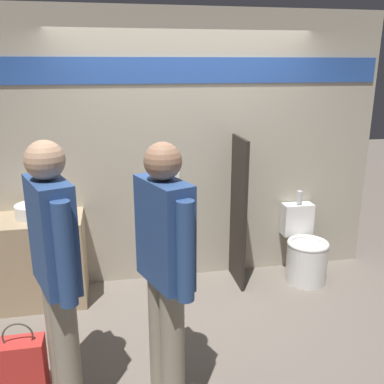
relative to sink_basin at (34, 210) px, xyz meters
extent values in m
plane|color=#70665B|center=(1.44, -0.36, -0.90)|extent=(16.00, 16.00, 0.00)
cube|color=#B2A893|center=(1.44, 0.24, 0.45)|extent=(4.05, 0.06, 2.70)
cube|color=#2D56AD|center=(1.44, 0.20, 1.23)|extent=(3.97, 0.01, 0.24)
cube|color=tan|center=(-0.05, -0.05, -0.48)|extent=(0.96, 0.52, 0.84)
cylinder|color=white|center=(0.00, 0.00, 0.00)|extent=(0.33, 0.33, 0.12)
cylinder|color=silver|center=(0.00, 0.11, 0.13)|extent=(0.03, 0.03, 0.14)
cube|color=#232328|center=(0.24, -0.16, -0.05)|extent=(0.07, 0.14, 0.01)
cube|color=#28231E|center=(1.95, -0.03, -0.14)|extent=(0.03, 0.48, 1.52)
cylinder|color=silver|center=(1.24, 0.07, -0.63)|extent=(0.04, 0.04, 0.54)
ellipsoid|color=white|center=(1.24, 0.07, -0.13)|extent=(0.32, 0.25, 0.49)
cube|color=white|center=(1.24, 0.19, -0.06)|extent=(0.30, 0.02, 0.61)
cylinder|color=silver|center=(1.24, 0.16, 0.20)|extent=(0.06, 0.06, 0.16)
cylinder|color=white|center=(2.66, -0.18, -0.69)|extent=(0.42, 0.42, 0.41)
torus|color=white|center=(2.66, -0.18, -0.47)|extent=(0.43, 0.43, 0.04)
cube|color=white|center=(2.66, 0.12, -0.31)|extent=(0.32, 0.16, 0.34)
cylinder|color=silver|center=(2.66, 0.10, -0.06)|extent=(0.06, 0.06, 0.14)
cylinder|color=gray|center=(1.05, -1.54, -0.47)|extent=(0.16, 0.16, 0.85)
cylinder|color=gray|center=(0.99, -1.38, -0.47)|extent=(0.16, 0.16, 0.85)
cube|color=#2D4C84|center=(1.02, -1.46, 0.29)|extent=(0.34, 0.48, 0.67)
cylinder|color=#2D4C84|center=(1.11, -1.70, 0.25)|extent=(0.11, 0.11, 0.62)
cylinder|color=#2D4C84|center=(0.93, -1.23, 0.25)|extent=(0.11, 0.11, 0.62)
sphere|color=#A87A5B|center=(1.02, -1.46, 0.74)|extent=(0.23, 0.23, 0.23)
cylinder|color=gray|center=(0.38, -1.48, -0.47)|extent=(0.16, 0.16, 0.86)
cylinder|color=gray|center=(0.32, -1.32, -0.47)|extent=(0.16, 0.16, 0.86)
cube|color=#2D4C84|center=(0.35, -1.40, 0.30)|extent=(0.34, 0.49, 0.68)
cylinder|color=#2D4C84|center=(0.44, -1.64, 0.27)|extent=(0.11, 0.11, 0.63)
cylinder|color=#2D4C84|center=(0.26, -1.16, 0.27)|extent=(0.11, 0.11, 0.63)
sphere|color=tan|center=(0.35, -1.40, 0.76)|extent=(0.23, 0.23, 0.23)
cube|color=red|center=(0.05, -1.32, -0.69)|extent=(0.31, 0.17, 0.42)
torus|color=#4C4742|center=(0.05, -1.32, -0.43)|extent=(0.20, 0.01, 0.20)
camera|label=1|loc=(0.72, -3.92, 1.29)|focal=40.00mm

